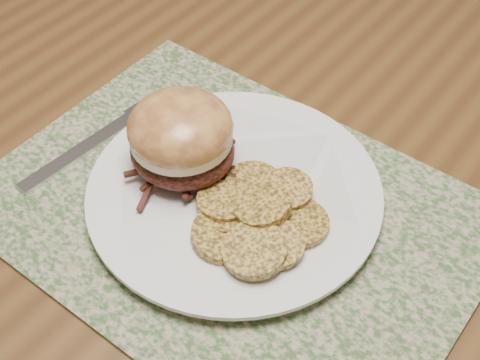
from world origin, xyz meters
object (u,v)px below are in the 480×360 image
(fork, at_px, (102,137))
(pork_sandwich, at_px, (181,137))
(dinner_plate, at_px, (234,194))
(dining_table, at_px, (216,150))

(fork, bearing_deg, pork_sandwich, 11.52)
(dinner_plate, bearing_deg, dining_table, 136.37)
(pork_sandwich, bearing_deg, dining_table, 119.61)
(dinner_plate, xyz_separation_m, fork, (-0.16, -0.02, -0.01))
(dining_table, height_order, fork, fork)
(dinner_plate, distance_m, pork_sandwich, 0.07)
(dining_table, distance_m, pork_sandwich, 0.18)
(dining_table, xyz_separation_m, dinner_plate, (0.11, -0.10, 0.09))
(pork_sandwich, height_order, fork, pork_sandwich)
(dining_table, bearing_deg, pork_sandwich, -64.57)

